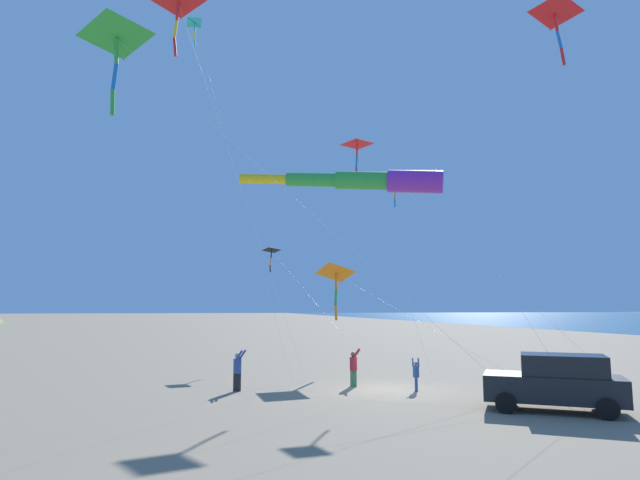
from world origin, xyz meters
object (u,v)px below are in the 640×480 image
(person_adult_flyer, at_px, (238,368))
(kite_delta_green_low_center, at_px, (555,14))
(person_child_green_jacket, at_px, (416,373))
(kite_delta_orange_high_right, at_px, (396,181))
(kite_delta_magenta_far_left, at_px, (357,145))
(kite_windsock_long_streamer_right, at_px, (367,181))
(kite_delta_black_fish_shape, at_px, (336,273))
(kite_delta_striped_overhead, at_px, (117,38))
(parked_car, at_px, (556,382))
(kite_delta_white_trailing, at_px, (195,25))
(kite_delta_small_distant, at_px, (272,251))
(kite_delta_yellow_midlevel, at_px, (179,3))
(cooler_box, at_px, (597,398))
(person_child_grey_jacket, at_px, (354,366))

(person_adult_flyer, relative_size, kite_delta_green_low_center, 0.09)
(person_adult_flyer, bearing_deg, person_child_green_jacket, -12.96)
(person_adult_flyer, bearing_deg, kite_delta_orange_high_right, 23.82)
(kite_delta_magenta_far_left, bearing_deg, kite_windsock_long_streamer_right, -105.52)
(kite_delta_magenta_far_left, distance_m, kite_delta_black_fish_shape, 8.51)
(person_child_green_jacket, bearing_deg, kite_delta_striped_overhead, -173.07)
(parked_car, bearing_deg, kite_delta_white_trailing, 135.69)
(kite_delta_small_distant, xyz_separation_m, kite_delta_yellow_midlevel, (-5.66, -12.56, 8.73))
(cooler_box, xyz_separation_m, kite_delta_white_trailing, (-14.46, 10.88, 18.20))
(kite_delta_small_distant, bearing_deg, cooler_box, -61.01)
(kite_delta_small_distant, height_order, kite_windsock_long_streamer_right, kite_windsock_long_streamer_right)
(parked_car, height_order, cooler_box, parked_car)
(person_child_grey_jacket, relative_size, kite_delta_white_trailing, 0.09)
(parked_car, height_order, kite_delta_orange_high_right, kite_delta_orange_high_right)
(kite_delta_orange_high_right, bearing_deg, parked_car, -82.48)
(cooler_box, bearing_deg, person_child_grey_jacket, 140.97)
(kite_delta_green_low_center, bearing_deg, person_child_grey_jacket, 170.47)
(kite_delta_orange_high_right, bearing_deg, kite_delta_small_distant, 127.21)
(parked_car, distance_m, person_child_green_jacket, 5.73)
(person_child_green_jacket, height_order, kite_delta_black_fish_shape, kite_delta_black_fish_shape)
(kite_delta_magenta_far_left, distance_m, kite_delta_yellow_midlevel, 13.87)
(kite_delta_orange_high_right, xyz_separation_m, kite_windsock_long_streamer_right, (-4.18, -7.62, -2.01))
(kite_delta_magenta_far_left, bearing_deg, cooler_box, -70.43)
(kite_delta_black_fish_shape, relative_size, kite_delta_yellow_midlevel, 0.86)
(cooler_box, relative_size, kite_delta_small_distant, 0.04)
(person_adult_flyer, bearing_deg, kite_delta_black_fish_shape, 43.95)
(parked_car, xyz_separation_m, cooler_box, (2.34, 0.95, -0.74))
(parked_car, xyz_separation_m, kite_delta_magenta_far_left, (-2.38, 14.23, 12.27))
(person_adult_flyer, distance_m, kite_delta_green_low_center, 22.29)
(kite_delta_striped_overhead, distance_m, kite_delta_yellow_midlevel, 3.75)
(kite_delta_green_low_center, xyz_separation_m, kite_delta_white_trailing, (-17.02, 6.65, 0.92))
(kite_delta_green_low_center, bearing_deg, kite_delta_striped_overhead, -175.25)
(kite_delta_white_trailing, distance_m, kite_delta_orange_high_right, 13.65)
(kite_delta_black_fish_shape, distance_m, kite_delta_yellow_midlevel, 15.06)
(person_adult_flyer, relative_size, kite_delta_striped_overhead, 0.10)
(cooler_box, bearing_deg, kite_delta_black_fish_shape, 120.79)
(cooler_box, xyz_separation_m, kite_delta_yellow_midlevel, (-15.03, 4.33, 15.50))
(parked_car, distance_m, kite_delta_striped_overhead, 19.36)
(kite_delta_green_low_center, xyz_separation_m, kite_delta_striped_overhead, (-19.60, -1.63, -4.44))
(person_adult_flyer, bearing_deg, kite_delta_magenta_far_left, 45.20)
(parked_car, xyz_separation_m, kite_delta_black_fish_shape, (-4.28, 12.07, 4.26))
(kite_delta_small_distant, bearing_deg, kite_delta_striped_overhead, -118.23)
(kite_delta_magenta_far_left, bearing_deg, kite_delta_striped_overhead, -139.07)
(kite_delta_white_trailing, relative_size, kite_delta_black_fish_shape, 1.35)
(kite_delta_green_low_center, bearing_deg, kite_delta_white_trailing, 158.67)
(kite_delta_green_low_center, height_order, kite_delta_white_trailing, kite_delta_white_trailing)
(parked_car, distance_m, cooler_box, 2.63)
(kite_delta_striped_overhead, bearing_deg, person_child_green_jacket, 6.93)
(kite_delta_white_trailing, height_order, kite_delta_black_fish_shape, kite_delta_white_trailing)
(person_child_grey_jacket, height_order, kite_delta_small_distant, kite_delta_small_distant)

